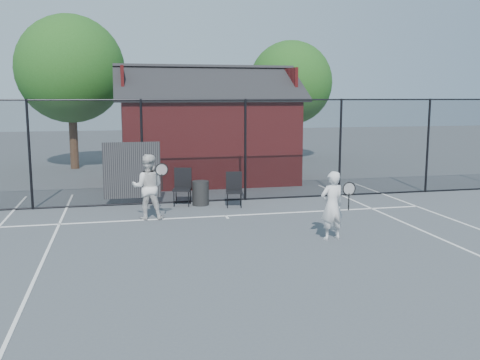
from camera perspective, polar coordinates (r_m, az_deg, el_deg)
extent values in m
plane|color=#474C52|center=(11.04, 1.54, -7.22)|extent=(80.00, 80.00, 0.00)
cube|color=white|center=(13.87, -1.55, -3.84)|extent=(11.00, 0.06, 0.01)
cube|color=white|center=(8.93, -21.93, -11.78)|extent=(0.06, 18.00, 0.01)
cube|color=white|center=(13.73, -1.42, -3.97)|extent=(0.06, 0.30, 0.01)
cylinder|color=black|center=(15.53, -21.53, 2.50)|extent=(0.07, 0.07, 3.00)
cylinder|color=black|center=(15.36, -10.40, 2.91)|extent=(0.07, 0.07, 3.00)
cylinder|color=black|center=(15.77, 0.57, 3.21)|extent=(0.07, 0.07, 3.00)
cylinder|color=black|center=(16.72, 10.64, 3.38)|extent=(0.07, 0.07, 3.00)
cylinder|color=black|center=(18.13, 19.39, 3.45)|extent=(0.07, 0.07, 3.00)
cylinder|color=black|center=(15.50, -3.06, 8.54)|extent=(22.00, 0.04, 0.04)
cylinder|color=black|center=(15.79, -2.97, -2.19)|extent=(22.00, 0.04, 0.04)
cube|color=black|center=(15.57, -3.02, 3.13)|extent=(22.00, 3.00, 0.01)
cube|color=black|center=(15.39, -11.46, 1.02)|extent=(1.60, 0.04, 1.60)
cube|color=maroon|center=(19.58, -3.59, 4.30)|extent=(6.00, 4.00, 3.00)
cube|color=black|center=(18.54, -3.14, 10.33)|extent=(6.50, 2.36, 1.32)
cube|color=black|center=(20.52, -4.10, 10.19)|extent=(6.50, 2.36, 1.32)
cube|color=maroon|center=(19.27, -12.47, 10.09)|extent=(0.10, 2.80, 1.06)
cube|color=maroon|center=(20.21, 4.77, 10.20)|extent=(0.10, 2.80, 1.06)
cylinder|color=#371F16|center=(23.91, -17.32, 4.17)|extent=(0.36, 0.36, 2.52)
sphere|color=#1D4A15|center=(23.87, -17.65, 11.22)|extent=(4.48, 4.48, 4.48)
cylinder|color=#371F16|center=(26.15, 5.35, 4.59)|extent=(0.36, 0.36, 2.23)
sphere|color=#1D4A15|center=(26.08, 5.43, 10.30)|extent=(3.97, 3.97, 3.97)
imported|color=silver|center=(11.66, 9.78, -2.70)|extent=(0.59, 0.44, 1.49)
torus|color=black|center=(11.41, 11.56, -0.92)|extent=(0.29, 0.02, 0.29)
cylinder|color=black|center=(11.46, 11.52, -2.29)|extent=(0.03, 0.03, 0.36)
imported|color=silver|center=(13.60, -9.80, -0.72)|extent=(0.87, 0.72, 1.64)
torus|color=black|center=(13.23, -8.35, 1.10)|extent=(0.32, 0.03, 0.32)
cylinder|color=black|center=(13.27, -8.32, -0.21)|extent=(0.03, 0.03, 0.39)
cube|color=black|center=(15.18, -6.20, -0.81)|extent=(0.61, 0.62, 1.03)
cube|color=black|center=(14.93, -0.63, -1.09)|extent=(0.53, 0.55, 0.95)
cylinder|color=black|center=(15.23, -4.23, -1.40)|extent=(0.53, 0.53, 0.69)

